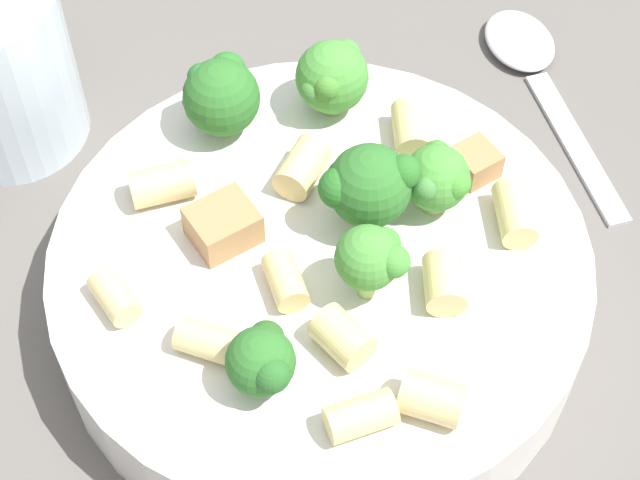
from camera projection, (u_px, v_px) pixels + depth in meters
The scene contains 22 objects.
ground_plane at pixel (320, 305), 0.49m from camera, with size 2.00×2.00×0.00m, color #5B5651.
pasta_bowl at pixel (320, 276), 0.47m from camera, with size 0.23×0.23×0.04m.
broccoli_floret_0 at pixel (221, 94), 0.48m from camera, with size 0.04×0.04×0.04m.
broccoli_floret_1 at pixel (262, 361), 0.40m from camera, with size 0.03×0.03×0.03m.
broccoli_floret_2 at pixel (372, 258), 0.42m from camera, with size 0.03×0.03×0.04m.
broccoli_floret_3 at pixel (367, 185), 0.45m from camera, with size 0.04×0.04×0.04m.
broccoli_floret_4 at pixel (332, 77), 0.49m from camera, with size 0.03×0.03×0.04m.
broccoli_floret_5 at pixel (437, 178), 0.46m from camera, with size 0.03×0.03×0.03m.
rigatoni_0 at pixel (162, 184), 0.47m from camera, with size 0.02×0.02×0.03m, color #E0C67F.
rigatoni_1 at pixel (362, 416), 0.40m from camera, with size 0.01×0.01×0.03m, color #E0C67F.
rigatoni_2 at pixel (515, 212), 0.46m from camera, with size 0.02×0.02×0.03m, color #E0C67F.
rigatoni_3 at pixel (432, 399), 0.40m from camera, with size 0.02×0.02×0.02m, color #E0C67F.
rigatoni_4 at pixel (298, 168), 0.47m from camera, with size 0.02×0.02×0.03m, color #E0C67F.
rigatoni_5 at pixel (444, 283), 0.44m from camera, with size 0.02×0.02×0.02m, color #E0C67F.
rigatoni_6 at pixel (212, 343), 0.42m from camera, with size 0.01×0.01×0.03m, color #E0C67F.
rigatoni_7 at pixel (115, 297), 0.43m from camera, with size 0.01×0.01×0.02m, color #E0C67F.
rigatoni_8 at pixel (411, 129), 0.49m from camera, with size 0.02×0.02×0.03m, color #E0C67F.
rigatoni_9 at pixel (285, 281), 0.44m from camera, with size 0.01×0.01×0.02m, color #E0C67F.
rigatoni_10 at pixel (338, 338), 0.42m from camera, with size 0.02×0.02×0.02m, color #E0C67F.
chicken_chunk_0 at pixel (475, 162), 0.48m from camera, with size 0.02×0.02×0.01m, color #A87A4C.
chicken_chunk_1 at pixel (223, 225), 0.45m from camera, with size 0.03×0.02×0.02m, color #A87A4C.
spoon at pixel (534, 66), 0.57m from camera, with size 0.04×0.15×0.01m.
Camera 1 is at (0.05, 0.26, 0.41)m, focal length 60.00 mm.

